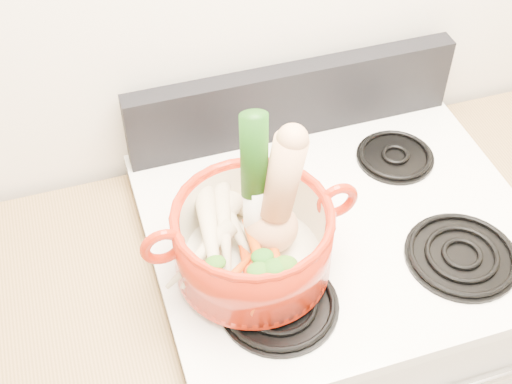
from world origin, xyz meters
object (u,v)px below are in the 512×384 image
object	(u,v)px
stove_body	(324,349)
dutch_oven	(253,241)
leek	(255,184)
squash	(272,197)

from	to	relation	value
stove_body	dutch_oven	world-z (taller)	dutch_oven
stove_body	leek	bearing A→B (deg)	-169.66
stove_body	squash	size ratio (longest dim) A/B	3.52
squash	leek	xyz separation A→B (m)	(-0.03, 0.01, 0.03)
dutch_oven	squash	size ratio (longest dim) A/B	1.13
dutch_oven	leek	size ratio (longest dim) A/B	0.92
stove_body	leek	world-z (taller)	leek
stove_body	squash	xyz separation A→B (m)	(-0.17, -0.05, 0.67)
leek	dutch_oven	bearing A→B (deg)	-106.53
leek	squash	bearing A→B (deg)	-15.81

